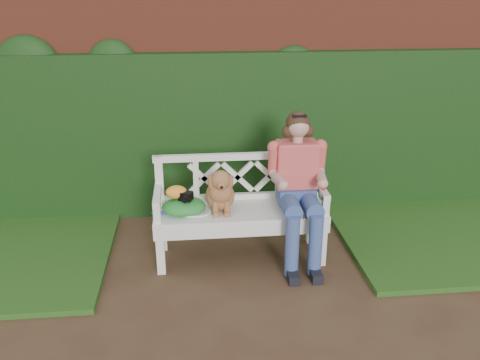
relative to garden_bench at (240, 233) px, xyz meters
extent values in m
plane|color=#412619|center=(-0.08, -0.66, -0.24)|extent=(60.00, 60.00, 0.00)
cube|color=brown|center=(-0.08, 1.24, 0.86)|extent=(10.00, 0.30, 2.20)
cube|color=#1A3B12|center=(-0.08, 1.02, 0.61)|extent=(10.00, 0.18, 1.70)
cube|color=#1F4614|center=(2.32, 0.24, -0.21)|extent=(2.60, 2.00, 0.05)
cube|color=black|center=(-0.47, -0.06, 0.40)|extent=(0.13, 0.12, 0.07)
ellipsoid|color=orange|center=(-0.55, -0.01, 0.43)|extent=(0.21, 0.18, 0.12)
camera|label=1|loc=(-0.42, -4.05, 2.10)|focal=38.00mm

